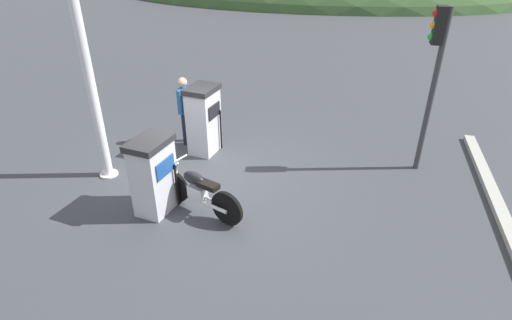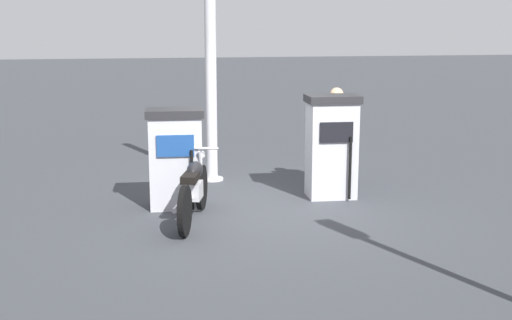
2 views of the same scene
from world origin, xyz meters
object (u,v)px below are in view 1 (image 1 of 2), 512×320
(attendant_person, at_px, (185,106))
(roadside_traffic_light, at_px, (434,64))
(motorcycle_near_pump, at_px, (198,191))
(fuel_pump_near, at_px, (154,175))
(canopy_support_pole, at_px, (91,86))
(fuel_pump_far, at_px, (204,120))

(attendant_person, xyz_separation_m, roadside_traffic_light, (5.51, 0.19, 1.43))
(motorcycle_near_pump, relative_size, roadside_traffic_light, 0.54)
(roadside_traffic_light, bearing_deg, fuel_pump_near, -148.31)
(roadside_traffic_light, xyz_separation_m, canopy_support_pole, (-6.55, -2.16, -0.36))
(fuel_pump_near, xyz_separation_m, fuel_pump_far, (-0.00, 2.51, 0.07))
(motorcycle_near_pump, height_order, attendant_person, attendant_person)
(fuel_pump_near, bearing_deg, attendant_person, 102.46)
(fuel_pump_near, bearing_deg, motorcycle_near_pump, 9.97)
(fuel_pump_far, relative_size, canopy_support_pole, 0.39)
(roadside_traffic_light, bearing_deg, canopy_support_pole, -161.78)
(fuel_pump_near, relative_size, attendant_person, 0.88)
(motorcycle_near_pump, relative_size, attendant_person, 1.11)
(motorcycle_near_pump, height_order, canopy_support_pole, canopy_support_pole)
(fuel_pump_far, relative_size, attendant_person, 0.96)
(attendant_person, distance_m, roadside_traffic_light, 5.69)
(fuel_pump_far, bearing_deg, canopy_support_pole, -135.23)
(attendant_person, relative_size, roadside_traffic_light, 0.49)
(motorcycle_near_pump, distance_m, attendant_person, 3.08)
(fuel_pump_near, distance_m, motorcycle_near_pump, 0.88)
(fuel_pump_near, relative_size, canopy_support_pole, 0.35)
(roadside_traffic_light, bearing_deg, fuel_pump_far, -174.08)
(motorcycle_near_pump, bearing_deg, fuel_pump_near, -170.03)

